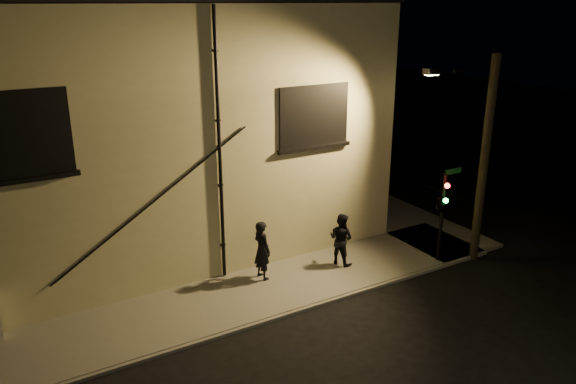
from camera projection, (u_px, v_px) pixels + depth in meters
ground at (321, 304)px, 16.65m from camera, size 90.00×90.00×0.00m
sidewalk at (283, 242)px, 20.79m from camera, size 21.00×16.00×0.12m
building at (124, 117)px, 21.10m from camera, size 16.20×12.23×8.80m
pedestrian_a at (262, 250)px, 17.69m from camera, size 0.56×0.77×1.94m
pedestrian_b at (341, 239)px, 18.72m from camera, size 0.95×1.06×1.78m
traffic_signal at (441, 203)px, 18.38m from camera, size 1.18×1.87×3.20m
streetlamp_pole at (481, 155)px, 18.42m from camera, size 2.02×1.39×7.01m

